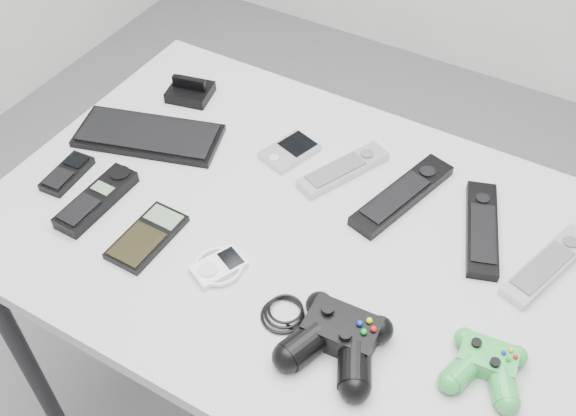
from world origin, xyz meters
The scene contains 15 objects.
floor centered at (0.00, 0.00, 0.00)m, with size 3.50×3.50×0.00m, color slate.
desk centered at (-0.02, -0.06, 0.74)m, with size 1.20×0.77×0.81m.
pda_keyboard centered at (-0.45, 0.00, 0.81)m, with size 0.30×0.13×0.02m, color black.
dock_bracket centered at (-0.45, 0.16, 0.83)m, with size 0.09×0.08×0.05m, color black.
pda centered at (-0.17, 0.10, 0.81)m, with size 0.07×0.11×0.02m, color #A6A6AD.
remote_silver_a centered at (-0.05, 0.11, 0.82)m, with size 0.05×0.20×0.02m, color #A6A6AD.
remote_black_a centered at (0.08, 0.10, 0.82)m, with size 0.06×0.25×0.02m, color black.
remote_black_b centered at (0.24, 0.09, 0.82)m, with size 0.05×0.23×0.02m, color black.
remote_silver_b centered at (0.36, 0.07, 0.82)m, with size 0.05×0.22×0.02m, color #AFB0B6.
mobile_phone centered at (-0.51, -0.18, 0.81)m, with size 0.05×0.11×0.02m, color black.
cordless_handset centered at (-0.41, -0.20, 0.82)m, with size 0.06×0.18×0.03m, color black.
calculator centered at (-0.27, -0.23, 0.81)m, with size 0.08×0.15×0.02m, color black.
mp3_player centered at (-0.12, -0.22, 0.81)m, with size 0.08×0.09×0.02m, color silver.
controller_black centered at (0.12, -0.25, 0.83)m, with size 0.27×0.17×0.05m, color black, non-canonical shape.
controller_green centered at (0.34, -0.18, 0.83)m, with size 0.12×0.13×0.04m, color #268C2E, non-canonical shape.
Camera 1 is at (0.34, -0.78, 1.72)m, focal length 42.00 mm.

